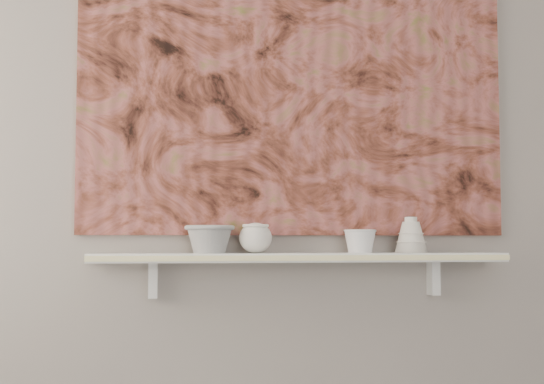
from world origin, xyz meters
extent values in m
plane|color=gray|center=(0.00, 1.60, 1.35)|extent=(3.60, 0.00, 3.60)
cube|color=silver|center=(0.00, 1.51, 0.92)|extent=(1.40, 0.18, 0.03)
cube|color=beige|center=(0.00, 1.41, 0.92)|extent=(1.40, 0.01, 0.02)
cube|color=silver|center=(-0.49, 1.57, 0.84)|extent=(0.03, 0.06, 0.12)
cube|color=silver|center=(0.49, 1.57, 0.84)|extent=(0.03, 0.06, 0.12)
cube|color=brown|center=(0.00, 1.59, 1.54)|extent=(1.50, 0.02, 1.10)
cube|color=black|center=(0.45, 1.57, 1.23)|extent=(0.09, 0.00, 0.08)
camera|label=1|loc=(-0.47, -1.00, 0.97)|focal=50.00mm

